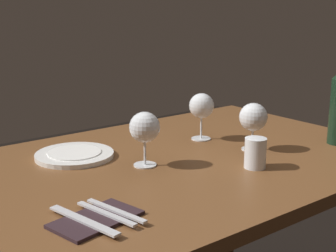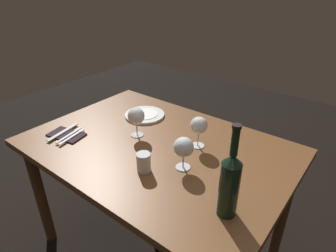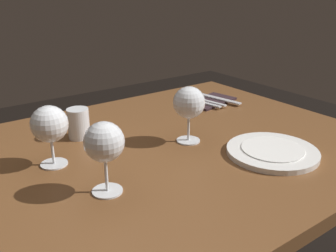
% 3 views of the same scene
% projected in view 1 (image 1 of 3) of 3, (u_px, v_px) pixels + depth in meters
% --- Properties ---
extents(dining_table, '(1.30, 0.90, 0.74)m').
position_uv_depth(dining_table, '(185.00, 185.00, 1.51)').
color(dining_table, brown).
rests_on(dining_table, ground).
extents(wine_glass_left, '(0.09, 0.09, 0.15)m').
position_uv_depth(wine_glass_left, '(253.00, 118.00, 1.53)').
color(wine_glass_left, white).
rests_on(wine_glass_left, dining_table).
extents(wine_glass_right, '(0.09, 0.09, 0.16)m').
position_uv_depth(wine_glass_right, '(145.00, 128.00, 1.38)').
color(wine_glass_right, white).
rests_on(wine_glass_right, dining_table).
extents(wine_glass_centre, '(0.08, 0.08, 0.16)m').
position_uv_depth(wine_glass_centre, '(202.00, 107.00, 1.65)').
color(wine_glass_centre, white).
rests_on(wine_glass_centre, dining_table).
extents(water_tumbler, '(0.06, 0.06, 0.09)m').
position_uv_depth(water_tumbler, '(255.00, 154.00, 1.38)').
color(water_tumbler, white).
rests_on(water_tumbler, dining_table).
extents(dinner_plate, '(0.24, 0.24, 0.02)m').
position_uv_depth(dinner_plate, '(75.00, 155.00, 1.48)').
color(dinner_plate, white).
rests_on(dinner_plate, dining_table).
extents(folded_napkin, '(0.21, 0.14, 0.01)m').
position_uv_depth(folded_napkin, '(96.00, 219.00, 1.05)').
color(folded_napkin, '#2D1E23').
rests_on(folded_napkin, dining_table).
extents(fork_inner, '(0.05, 0.18, 0.00)m').
position_uv_depth(fork_inner, '(106.00, 213.00, 1.06)').
color(fork_inner, silver).
rests_on(fork_inner, folded_napkin).
extents(fork_outer, '(0.05, 0.18, 0.00)m').
position_uv_depth(fork_outer, '(116.00, 211.00, 1.08)').
color(fork_outer, silver).
rests_on(fork_outer, folded_napkin).
extents(table_knife, '(0.06, 0.21, 0.00)m').
position_uv_depth(table_knife, '(83.00, 220.00, 1.03)').
color(table_knife, silver).
rests_on(table_knife, folded_napkin).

